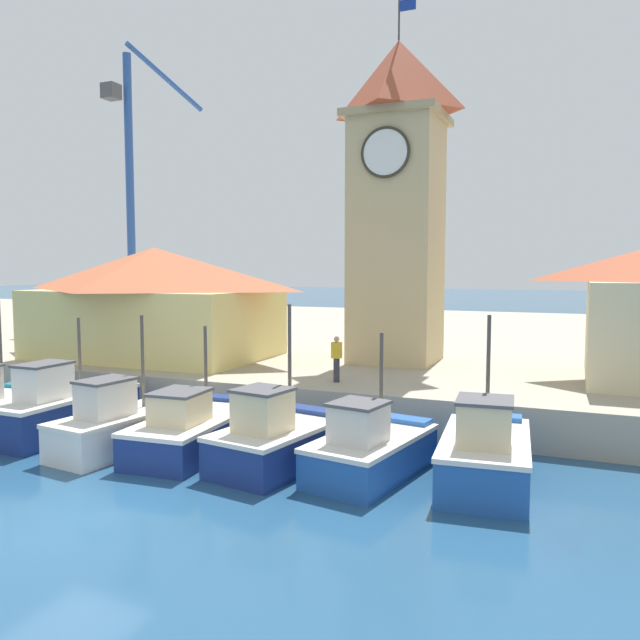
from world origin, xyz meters
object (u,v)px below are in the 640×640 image
object	(u,v)px
fishing_boat_left_outer	(65,409)
fishing_boat_mid_right	(371,449)
dock_worker_near_tower	(337,358)
fishing_boat_left_inner	(127,424)
port_crane_far	(133,221)
fishing_boat_center	(278,439)
fishing_boat_right_inner	(485,453)
clock_tower	(397,195)
warehouse_left	(155,301)
fishing_boat_mid_left	(195,429)

from	to	relation	value
fishing_boat_left_outer	fishing_boat_mid_right	world-z (taller)	fishing_boat_left_outer
fishing_boat_left_outer	dock_worker_near_tower	world-z (taller)	fishing_boat_left_outer
fishing_boat_left_inner	fishing_boat_mid_right	xyz separation A→B (m)	(7.47, 0.43, -0.05)
fishing_boat_left_outer	port_crane_far	size ratio (longest dim) A/B	0.26
fishing_boat_center	dock_worker_near_tower	size ratio (longest dim) A/B	2.72
fishing_boat_left_inner	fishing_boat_mid_right	size ratio (longest dim) A/B	1.15
fishing_boat_mid_right	fishing_boat_left_inner	bearing A→B (deg)	-176.72
port_crane_far	fishing_boat_right_inner	bearing A→B (deg)	-36.52
clock_tower	warehouse_left	bearing A→B (deg)	-165.32
fishing_boat_left_inner	fishing_boat_center	distance (m)	4.93
fishing_boat_left_outer	warehouse_left	world-z (taller)	warehouse_left
warehouse_left	fishing_boat_center	bearing A→B (deg)	-38.84
fishing_boat_mid_left	dock_worker_near_tower	bearing A→B (deg)	63.86
fishing_boat_center	fishing_boat_right_inner	distance (m)	5.42
fishing_boat_left_outer	fishing_boat_center	distance (m)	7.79
fishing_boat_left_outer	fishing_boat_center	bearing A→B (deg)	-2.22
fishing_boat_mid_left	fishing_boat_center	size ratio (longest dim) A/B	1.16
fishing_boat_mid_left	dock_worker_near_tower	xyz separation A→B (m)	(2.49, 5.08, 1.54)
warehouse_left	port_crane_far	distance (m)	17.25
fishing_boat_left_outer	fishing_boat_left_inner	bearing A→B (deg)	-8.95
fishing_boat_mid_left	fishing_boat_mid_right	bearing A→B (deg)	-0.64
fishing_boat_left_outer	fishing_boat_mid_left	bearing A→B (deg)	0.45
port_crane_far	dock_worker_near_tower	xyz separation A→B (m)	(20.96, -15.10, -6.40)
fishing_boat_right_inner	fishing_boat_center	bearing A→B (deg)	-172.05
fishing_boat_mid_left	warehouse_left	distance (m)	11.23
fishing_boat_center	dock_worker_near_tower	distance (m)	5.62
fishing_boat_left_outer	fishing_boat_left_inner	distance (m)	2.89
fishing_boat_left_inner	fishing_boat_mid_left	xyz separation A→B (m)	(2.06, 0.49, -0.07)
fishing_boat_right_inner	port_crane_far	world-z (taller)	port_crane_far
fishing_boat_left_inner	fishing_boat_center	bearing A→B (deg)	1.72
fishing_boat_left_outer	fishing_boat_right_inner	distance (m)	13.16
fishing_boat_mid_left	dock_worker_near_tower	distance (m)	5.86
clock_tower	fishing_boat_left_inner	bearing A→B (deg)	-114.89
warehouse_left	dock_worker_near_tower	xyz separation A→B (m)	(9.83, -2.80, -1.67)
fishing_boat_center	clock_tower	xyz separation A→B (m)	(0.22, 10.95, 7.66)
warehouse_left	dock_worker_near_tower	distance (m)	10.36
fishing_boat_mid_left	port_crane_far	distance (m)	28.48
fishing_boat_right_inner	clock_tower	size ratio (longest dim) A/B	0.31
fishing_boat_left_inner	fishing_boat_mid_right	bearing A→B (deg)	3.28
fishing_boat_left_outer	clock_tower	size ratio (longest dim) A/B	0.34
clock_tower	fishing_boat_left_outer	bearing A→B (deg)	-126.94
fishing_boat_center	warehouse_left	world-z (taller)	warehouse_left
fishing_boat_center	fishing_boat_left_outer	bearing A→B (deg)	177.78
fishing_boat_mid_right	warehouse_left	bearing A→B (deg)	148.08
fishing_boat_mid_left	fishing_boat_left_inner	bearing A→B (deg)	-166.69
fishing_boat_mid_left	fishing_boat_mid_right	size ratio (longest dim) A/B	1.16
fishing_boat_left_inner	clock_tower	distance (m)	14.44
fishing_boat_mid_right	clock_tower	xyz separation A→B (m)	(-2.32, 10.67, 7.72)
fishing_boat_center	warehouse_left	xyz separation A→B (m)	(-10.20, 8.22, 3.12)
fishing_boat_left_outer	fishing_boat_left_inner	size ratio (longest dim) A/B	1.00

